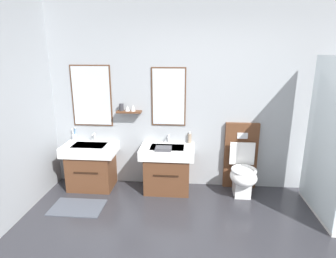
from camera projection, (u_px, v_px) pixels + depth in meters
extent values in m
cube|color=#999EA3|center=(208.00, 97.00, 4.05)|extent=(4.85, 0.12, 2.70)
cube|color=#4C301E|center=(92.00, 96.00, 4.13)|extent=(0.60, 0.02, 0.90)
cube|color=silver|center=(91.00, 96.00, 4.12)|extent=(0.56, 0.01, 0.86)
cube|color=#4C301E|center=(169.00, 97.00, 4.03)|extent=(0.50, 0.02, 0.84)
cube|color=silver|center=(169.00, 97.00, 4.02)|extent=(0.46, 0.01, 0.80)
cube|color=#56331E|center=(129.00, 112.00, 4.07)|extent=(0.36, 0.14, 0.02)
cylinder|color=#333338|center=(121.00, 107.00, 4.07)|extent=(0.07, 0.07, 0.10)
cone|color=silver|center=(127.00, 108.00, 4.05)|extent=(0.07, 0.07, 0.08)
cone|color=silver|center=(133.00, 108.00, 4.04)|extent=(0.07, 0.07, 0.09)
cube|color=#474C56|center=(77.00, 207.00, 3.70)|extent=(0.68, 0.44, 0.01)
cube|color=#56331E|center=(92.00, 170.00, 4.22)|extent=(0.64, 0.47, 0.54)
cube|color=black|center=(86.00, 173.00, 3.97)|extent=(0.35, 0.01, 0.02)
cube|color=white|center=(90.00, 149.00, 4.12)|extent=(0.77, 0.52, 0.14)
cube|color=silver|center=(89.00, 146.00, 4.08)|extent=(0.48, 0.29, 0.03)
cylinder|color=silver|center=(94.00, 136.00, 4.29)|extent=(0.03, 0.03, 0.11)
cylinder|color=silver|center=(93.00, 135.00, 4.23)|extent=(0.02, 0.11, 0.02)
cube|color=#56331E|center=(167.00, 173.00, 4.12)|extent=(0.64, 0.47, 0.54)
cube|color=black|center=(166.00, 176.00, 3.87)|extent=(0.35, 0.01, 0.02)
cube|color=white|center=(167.00, 151.00, 4.03)|extent=(0.77, 0.52, 0.14)
cube|color=silver|center=(167.00, 148.00, 3.99)|extent=(0.48, 0.29, 0.03)
cylinder|color=silver|center=(169.00, 138.00, 4.20)|extent=(0.03, 0.03, 0.11)
cylinder|color=silver|center=(168.00, 136.00, 4.13)|extent=(0.02, 0.11, 0.02)
cube|color=#56331E|center=(240.00, 155.00, 4.17)|extent=(0.48, 0.10, 1.00)
cube|color=silver|center=(242.00, 136.00, 4.03)|extent=(0.15, 0.01, 0.09)
cube|color=white|center=(242.00, 184.00, 4.00)|extent=(0.22, 0.30, 0.34)
ellipsoid|color=white|center=(243.00, 176.00, 3.89)|extent=(0.37, 0.46, 0.24)
torus|color=white|center=(244.00, 170.00, 3.86)|extent=(0.35, 0.35, 0.04)
cube|color=white|center=(242.00, 154.00, 4.03)|extent=(0.35, 0.03, 0.33)
cylinder|color=silver|center=(74.00, 137.00, 4.29)|extent=(0.07, 0.07, 0.09)
cylinder|color=#2D84DB|center=(75.00, 133.00, 4.27)|extent=(0.02, 0.04, 0.17)
cube|color=white|center=(75.00, 128.00, 4.26)|extent=(0.01, 0.02, 0.03)
cylinder|color=white|center=(73.00, 134.00, 4.28)|extent=(0.03, 0.02, 0.15)
cube|color=white|center=(72.00, 129.00, 4.25)|extent=(0.02, 0.02, 0.03)
cylinder|color=gray|center=(190.00, 138.00, 4.15)|extent=(0.06, 0.06, 0.14)
cylinder|color=silver|center=(190.00, 133.00, 4.13)|extent=(0.02, 0.02, 0.04)
cube|color=#47474C|center=(163.00, 149.00, 3.86)|extent=(0.22, 0.16, 0.04)
cube|color=silver|center=(325.00, 138.00, 3.32)|extent=(0.02, 1.00, 1.90)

